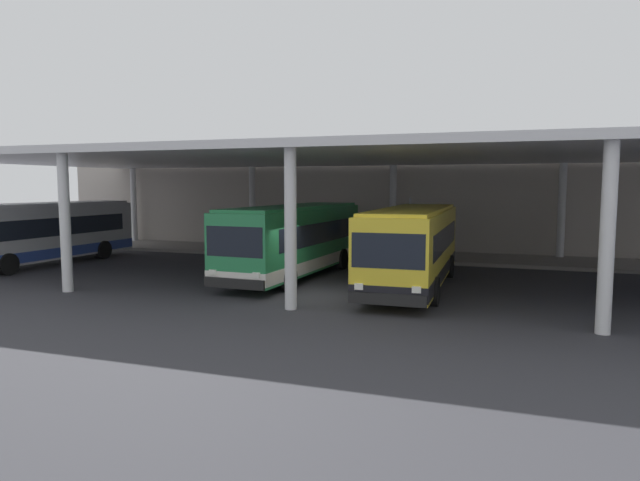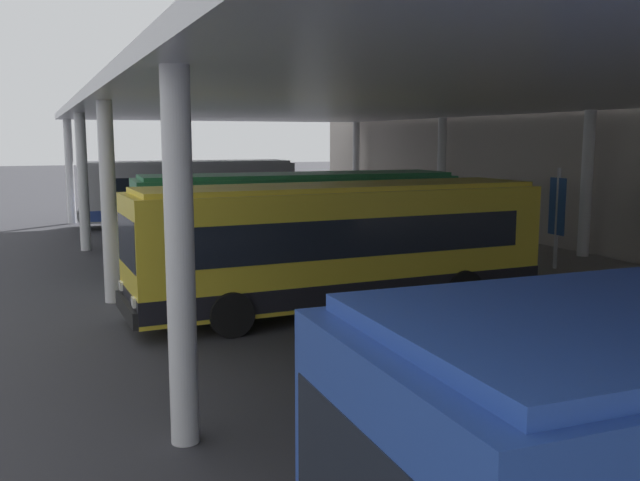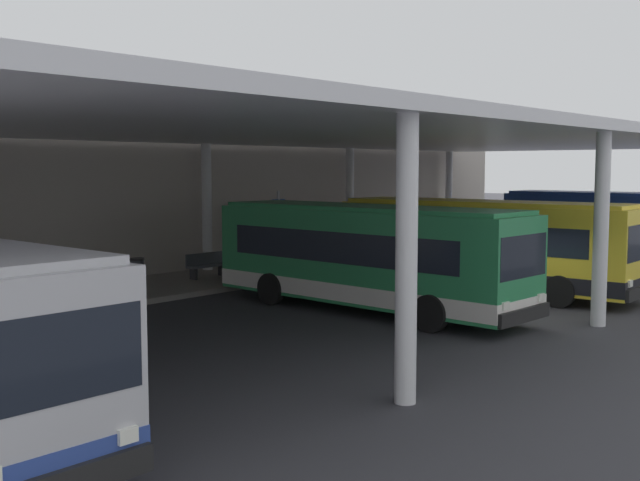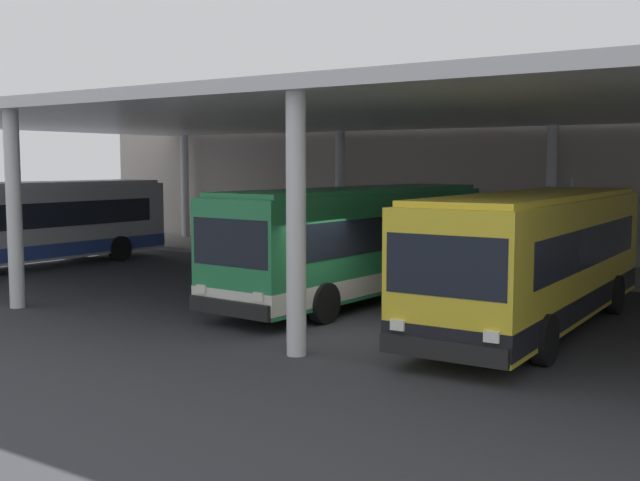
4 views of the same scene
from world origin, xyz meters
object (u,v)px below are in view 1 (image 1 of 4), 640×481
at_px(bus_middle_bay, 413,246).
at_px(trash_bin, 313,242).
at_px(bench_waiting, 361,244).
at_px(banner_sign, 410,224).
at_px(bus_nearest_bay, 44,232).
at_px(bus_second_bay, 295,240).

xyz_separation_m(bus_middle_bay, trash_bin, (-7.60, 9.32, -0.98)).
relative_size(bench_waiting, banner_sign, 0.56).
bearing_deg(bus_nearest_bay, trash_bin, 38.49).
bearing_deg(bus_second_bay, bus_middle_bay, -9.84).
bearing_deg(bench_waiting, bus_middle_bay, -63.19).
xyz_separation_m(bus_nearest_bay, banner_sign, (17.41, 7.97, 0.32)).
height_order(bus_second_bay, trash_bin, bus_second_bay).
bearing_deg(banner_sign, bus_nearest_bay, -155.39).
xyz_separation_m(trash_bin, banner_sign, (6.00, -1.10, 1.30)).
xyz_separation_m(bus_second_bay, bench_waiting, (0.83, 8.16, -0.99)).
bearing_deg(banner_sign, trash_bin, 169.57).
bearing_deg(bench_waiting, bus_second_bay, -95.85).
relative_size(bus_second_bay, bench_waiting, 5.91).
bearing_deg(bus_middle_bay, bus_nearest_bay, 179.25).
height_order(bench_waiting, banner_sign, banner_sign).
bearing_deg(bus_second_bay, banner_sign, 62.24).
relative_size(bench_waiting, trash_bin, 1.84).
height_order(trash_bin, banner_sign, banner_sign).
height_order(bus_second_bay, bench_waiting, bus_second_bay).
distance_m(bench_waiting, banner_sign, 3.39).
relative_size(bus_nearest_bay, bus_middle_bay, 1.00).
bearing_deg(bench_waiting, trash_bin, 175.68).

